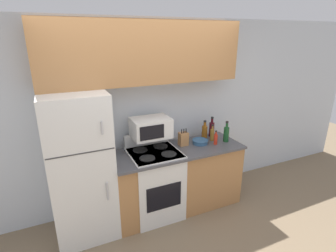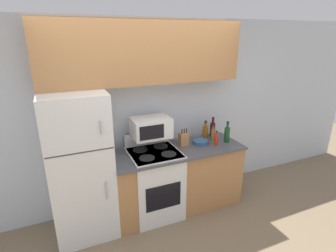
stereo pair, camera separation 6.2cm
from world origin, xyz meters
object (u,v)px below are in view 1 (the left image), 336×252
at_px(knife_block, 183,139).
at_px(bowl, 200,141).
at_px(bottle_wine_green, 226,134).
at_px(refrigerator, 81,167).
at_px(bottle_wine_red, 212,129).
at_px(bottle_hot_sauce, 216,139).
at_px(bottle_vinegar, 212,134).
at_px(microwave, 151,128).
at_px(bottle_whiskey, 204,132).
at_px(stove, 155,183).

height_order(knife_block, bowl, knife_block).
bearing_deg(bottle_wine_green, refrigerator, 177.31).
relative_size(refrigerator, bottle_wine_green, 5.88).
xyz_separation_m(knife_block, bottle_wine_red, (0.54, 0.12, 0.03)).
height_order(bowl, bottle_hot_sauce, bottle_hot_sauce).
bearing_deg(bottle_vinegar, microwave, 176.30).
xyz_separation_m(microwave, bottle_whiskey, (0.84, 0.04, -0.20)).
height_order(bowl, bottle_vinegar, bottle_vinegar).
relative_size(microwave, bottle_wine_red, 1.63).
bearing_deg(bottle_vinegar, knife_block, 177.19).
xyz_separation_m(refrigerator, stove, (0.90, -0.05, -0.41)).
xyz_separation_m(bowl, bottle_wine_red, (0.30, 0.17, 0.09)).
distance_m(microwave, bottle_vinegar, 0.93).
distance_m(stove, bottle_hot_sauce, 1.02).
bearing_deg(microwave, bottle_whiskey, 2.63).
relative_size(bowl, bottle_wine_red, 0.74).
xyz_separation_m(bottle_whiskey, bottle_vinegar, (0.07, -0.10, -0.02)).
distance_m(bottle_whiskey, bottle_wine_green, 0.31).
bearing_deg(microwave, bottle_vinegar, -3.70).
height_order(stove, bottle_wine_green, bottle_wine_green).
bearing_deg(stove, bottle_wine_green, -2.52).
xyz_separation_m(microwave, bottle_vinegar, (0.91, -0.06, -0.21)).
bearing_deg(bottle_vinegar, bowl, -172.52).
height_order(refrigerator, bowl, refrigerator).
bearing_deg(stove, refrigerator, 177.11).
bearing_deg(bottle_wine_green, knife_block, 167.80).
bearing_deg(refrigerator, bowl, -0.38).
bearing_deg(bottle_hot_sauce, refrigerator, 176.17).
bearing_deg(bottle_wine_green, microwave, 171.02).
bearing_deg(bottle_vinegar, bottle_wine_red, 59.57).
distance_m(refrigerator, bottle_hot_sauce, 1.79).
bearing_deg(bottle_wine_green, bottle_hot_sauce, -172.17).
distance_m(refrigerator, bottle_whiskey, 1.75).
bearing_deg(bottle_whiskey, microwave, -177.37).
xyz_separation_m(knife_block, bottle_whiskey, (0.38, 0.08, 0.02)).
distance_m(microwave, bottle_wine_red, 1.02).
height_order(bottle_wine_green, bottle_wine_red, same).
relative_size(refrigerator, knife_block, 7.34).
distance_m(microwave, knife_block, 0.51).
bearing_deg(refrigerator, bottle_hot_sauce, -3.83).
height_order(refrigerator, bottle_wine_red, refrigerator).
distance_m(bottle_vinegar, bottle_wine_red, 0.17).
relative_size(stove, bottle_wine_red, 3.60).
bearing_deg(bottle_hot_sauce, bottle_whiskey, 98.68).
relative_size(bottle_wine_green, bottle_wine_red, 1.00).
bearing_deg(stove, bowl, 2.84).
bearing_deg(bowl, refrigerator, 179.62).
distance_m(bottle_wine_green, bottle_hot_sauce, 0.20).
height_order(bottle_wine_green, bottle_hot_sauce, bottle_wine_green).
distance_m(knife_block, bottle_vinegar, 0.45).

